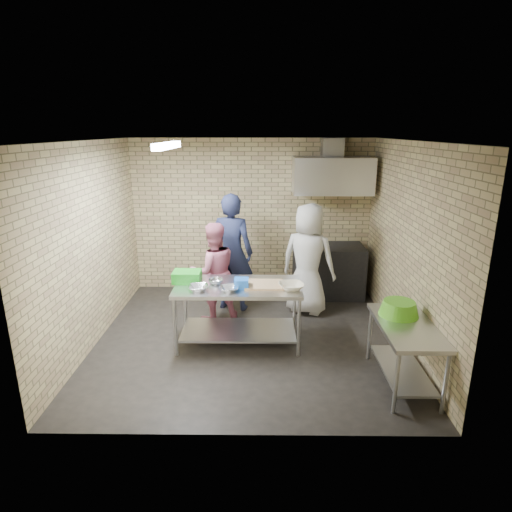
{
  "coord_description": "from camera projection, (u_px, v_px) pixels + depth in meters",
  "views": [
    {
      "loc": [
        0.16,
        -5.43,
        2.83
      ],
      "look_at": [
        0.1,
        0.2,
        1.15
      ],
      "focal_mm": 29.77,
      "sensor_mm": 36.0,
      "label": 1
    }
  ],
  "objects": [
    {
      "name": "ceiling",
      "position": [
        248.0,
        141.0,
        5.24
      ],
      "size": [
        4.2,
        4.2,
        0.0
      ],
      "primitive_type": "plane",
      "rotation": [
        3.14,
        0.0,
        0.0
      ],
      "color": "black",
      "rests_on": "ground"
    },
    {
      "name": "right_wall",
      "position": [
        407.0,
        246.0,
        5.61
      ],
      "size": [
        0.06,
        4.0,
        2.7
      ],
      "primitive_type": "cube",
      "color": "tan",
      "rests_on": "ground"
    },
    {
      "name": "stove",
      "position": [
        328.0,
        271.0,
        7.45
      ],
      "size": [
        1.2,
        0.7,
        0.9
      ],
      "primitive_type": "cube",
      "color": "black",
      "rests_on": "floor"
    },
    {
      "name": "hood_duct",
      "position": [
        332.0,
        147.0,
        7.04
      ],
      "size": [
        0.35,
        0.3,
        0.3
      ],
      "primitive_type": "cube",
      "color": "#A5A8AD",
      "rests_on": "back_wall"
    },
    {
      "name": "mixing_bowl_a",
      "position": [
        199.0,
        288.0,
        5.46
      ],
      "size": [
        0.3,
        0.3,
        0.06
      ],
      "primitive_type": "imported",
      "rotation": [
        0.0,
        0.0,
        0.16
      ],
      "color": "silver",
      "rests_on": "prep_table"
    },
    {
      "name": "green_crate",
      "position": [
        187.0,
        276.0,
        5.76
      ],
      "size": [
        0.37,
        0.28,
        0.15
      ],
      "primitive_type": "cube",
      "color": "green",
      "rests_on": "prep_table"
    },
    {
      "name": "woman_pink",
      "position": [
        213.0,
        272.0,
        6.42
      ],
      "size": [
        0.89,
        0.8,
        1.52
      ],
      "primitive_type": "imported",
      "rotation": [
        0.0,
        0.0,
        3.49
      ],
      "color": "#BF657F",
      "rests_on": "floor"
    },
    {
      "name": "mixing_bowl_c",
      "position": [
        229.0,
        289.0,
        5.44
      ],
      "size": [
        0.28,
        0.28,
        0.06
      ],
      "primitive_type": "imported",
      "rotation": [
        0.0,
        0.0,
        0.16
      ],
      "color": "silver",
      "rests_on": "prep_table"
    },
    {
      "name": "wall_shelf",
      "position": [
        348.0,
        185.0,
        7.26
      ],
      "size": [
        0.8,
        0.2,
        0.04
      ],
      "primitive_type": "cube",
      "color": "#3F2B19",
      "rests_on": "back_wall"
    },
    {
      "name": "prep_table",
      "position": [
        238.0,
        314.0,
        5.78
      ],
      "size": [
        1.68,
        0.84,
        0.84
      ],
      "primitive_type": "cube",
      "color": "silver",
      "rests_on": "floor"
    },
    {
      "name": "left_wall",
      "position": [
        91.0,
        245.0,
        5.65
      ],
      "size": [
        0.06,
        4.0,
        2.7
      ],
      "primitive_type": "cube",
      "color": "tan",
      "rests_on": "ground"
    },
    {
      "name": "mixing_bowl_b",
      "position": [
        216.0,
        281.0,
        5.7
      ],
      "size": [
        0.23,
        0.23,
        0.06
      ],
      "primitive_type": "imported",
      "rotation": [
        0.0,
        0.0,
        0.16
      ],
      "color": "#ACAFB3",
      "rests_on": "prep_table"
    },
    {
      "name": "green_basin",
      "position": [
        399.0,
        308.0,
        4.94
      ],
      "size": [
        0.46,
        0.46,
        0.17
      ],
      "primitive_type": null,
      "color": "#59C626",
      "rests_on": "side_counter"
    },
    {
      "name": "fluorescent_fixture",
      "position": [
        167.0,
        146.0,
        5.27
      ],
      "size": [
        0.1,
        1.25,
        0.08
      ],
      "primitive_type": "cube",
      "color": "white",
      "rests_on": "ceiling"
    },
    {
      "name": "ceramic_bowl",
      "position": [
        291.0,
        286.0,
        5.5
      ],
      "size": [
        0.37,
        0.37,
        0.08
      ],
      "primitive_type": "imported",
      "rotation": [
        0.0,
        0.0,
        0.16
      ],
      "color": "beige",
      "rests_on": "prep_table"
    },
    {
      "name": "blue_tub",
      "position": [
        241.0,
        283.0,
        5.55
      ],
      "size": [
        0.19,
        0.19,
        0.12
      ],
      "primitive_type": "cube",
      "color": "blue",
      "rests_on": "prep_table"
    },
    {
      "name": "floor",
      "position": [
        249.0,
        338.0,
        6.01
      ],
      "size": [
        4.2,
        4.2,
        0.0
      ],
      "primitive_type": "plane",
      "color": "black",
      "rests_on": "ground"
    },
    {
      "name": "cutting_board",
      "position": [
        264.0,
        285.0,
        5.63
      ],
      "size": [
        0.51,
        0.39,
        0.03
      ],
      "primitive_type": "cube",
      "color": "tan",
      "rests_on": "prep_table"
    },
    {
      "name": "range_hood",
      "position": [
        332.0,
        175.0,
        7.03
      ],
      "size": [
        1.3,
        0.6,
        0.6
      ],
      "primitive_type": "cube",
      "color": "silver",
      "rests_on": "back_wall"
    },
    {
      "name": "side_counter",
      "position": [
        404.0,
        354.0,
        4.83
      ],
      "size": [
        0.6,
        1.2,
        0.75
      ],
      "primitive_type": "cube",
      "color": "silver",
      "rests_on": "floor"
    },
    {
      "name": "man_navy",
      "position": [
        232.0,
        252.0,
        6.76
      ],
      "size": [
        0.77,
        0.59,
        1.9
      ],
      "primitive_type": "imported",
      "rotation": [
        0.0,
        0.0,
        2.94
      ],
      "color": "black",
      "rests_on": "floor"
    },
    {
      "name": "bottle_green",
      "position": [
        357.0,
        179.0,
        7.23
      ],
      "size": [
        0.06,
        0.06,
        0.15
      ],
      "primitive_type": "cylinder",
      "color": "green",
      "rests_on": "wall_shelf"
    },
    {
      "name": "back_wall",
      "position": [
        252.0,
        216.0,
        7.54
      ],
      "size": [
        4.2,
        0.06,
        2.7
      ],
      "primitive_type": "cube",
      "color": "tan",
      "rests_on": "ground"
    },
    {
      "name": "woman_white",
      "position": [
        308.0,
        259.0,
        6.64
      ],
      "size": [
        1.02,
        0.87,
        1.76
      ],
      "primitive_type": "imported",
      "rotation": [
        0.0,
        0.0,
        2.72
      ],
      "color": "silver",
      "rests_on": "floor"
    },
    {
      "name": "bottle_red",
      "position": [
        333.0,
        178.0,
        7.23
      ],
      "size": [
        0.07,
        0.07,
        0.18
      ],
      "primitive_type": "cylinder",
      "color": "#B22619",
      "rests_on": "wall_shelf"
    },
    {
      "name": "front_wall",
      "position": [
        242.0,
        306.0,
        3.71
      ],
      "size": [
        4.2,
        0.06,
        2.7
      ],
      "primitive_type": "cube",
      "color": "tan",
      "rests_on": "ground"
    }
  ]
}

